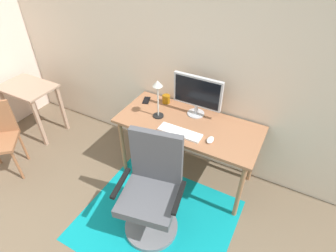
# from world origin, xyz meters

# --- Properties ---
(wall_back) EXTENTS (6.00, 0.10, 2.60)m
(wall_back) POSITION_xyz_m (0.00, 2.20, 1.30)
(wall_back) COLOR beige
(wall_back) RESTS_ON ground
(area_rug) EXTENTS (1.44, 1.26, 0.01)m
(area_rug) POSITION_xyz_m (0.06, 1.11, 0.00)
(area_rug) COLOR #0A8289
(area_rug) RESTS_ON ground
(desk) EXTENTS (1.46, 0.65, 0.74)m
(desk) POSITION_xyz_m (0.05, 1.80, 0.67)
(desk) COLOR #976242
(desk) RESTS_ON ground
(monitor) EXTENTS (0.51, 0.18, 0.44)m
(monitor) POSITION_xyz_m (0.05, 1.99, 0.99)
(monitor) COLOR #B2B2B7
(monitor) RESTS_ON desk
(keyboard) EXTENTS (0.43, 0.13, 0.02)m
(keyboard) POSITION_xyz_m (0.04, 1.63, 0.75)
(keyboard) COLOR white
(keyboard) RESTS_ON desk
(computer_mouse) EXTENTS (0.06, 0.10, 0.03)m
(computer_mouse) POSITION_xyz_m (0.34, 1.65, 0.76)
(computer_mouse) COLOR white
(computer_mouse) RESTS_ON desk
(coffee_cup) EXTENTS (0.09, 0.09, 0.09)m
(coffee_cup) POSITION_xyz_m (-0.33, 2.04, 0.79)
(coffee_cup) COLOR #95590B
(coffee_cup) RESTS_ON desk
(cell_phone) EXTENTS (0.11, 0.15, 0.01)m
(cell_phone) POSITION_xyz_m (-0.55, 1.96, 0.75)
(cell_phone) COLOR black
(cell_phone) RESTS_ON desk
(desk_lamp) EXTENTS (0.11, 0.11, 0.42)m
(desk_lamp) POSITION_xyz_m (-0.28, 1.77, 1.03)
(desk_lamp) COLOR black
(desk_lamp) RESTS_ON desk
(office_chair) EXTENTS (0.62, 0.57, 1.03)m
(office_chair) POSITION_xyz_m (0.04, 1.08, 0.43)
(office_chair) COLOR slate
(office_chair) RESTS_ON ground
(side_table) EXTENTS (0.68, 0.46, 0.70)m
(side_table) POSITION_xyz_m (-2.09, 1.59, 0.56)
(side_table) COLOR tan
(side_table) RESTS_ON ground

